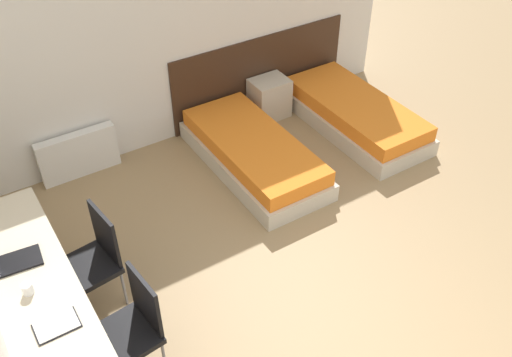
{
  "coord_description": "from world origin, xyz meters",
  "views": [
    {
      "loc": [
        -2.25,
        -1.37,
        4.01
      ],
      "look_at": [
        0.0,
        2.17,
        0.55
      ],
      "focal_mm": 40.0,
      "sensor_mm": 36.0,
      "label": 1
    }
  ],
  "objects_px": {
    "bed_near_door": "(355,115)",
    "nightstand": "(269,98)",
    "chair_near_notebook": "(132,325)",
    "chair_near_laptop": "(94,257)",
    "laptop": "(9,258)",
    "bed_near_window": "(254,153)"
  },
  "relations": [
    {
      "from": "bed_near_window",
      "to": "chair_near_laptop",
      "type": "height_order",
      "value": "chair_near_laptop"
    },
    {
      "from": "chair_near_notebook",
      "to": "chair_near_laptop",
      "type": "bearing_deg",
      "value": 84.17
    },
    {
      "from": "chair_near_notebook",
      "to": "laptop",
      "type": "bearing_deg",
      "value": 120.64
    },
    {
      "from": "laptop",
      "to": "nightstand",
      "type": "bearing_deg",
      "value": 31.21
    },
    {
      "from": "nightstand",
      "to": "laptop",
      "type": "relative_size",
      "value": 1.4
    },
    {
      "from": "bed_near_window",
      "to": "laptop",
      "type": "distance_m",
      "value": 2.92
    },
    {
      "from": "nightstand",
      "to": "laptop",
      "type": "height_order",
      "value": "laptop"
    },
    {
      "from": "nightstand",
      "to": "laptop",
      "type": "xyz_separation_m",
      "value": [
        -3.44,
        -1.66,
        0.6
      ]
    },
    {
      "from": "bed_near_door",
      "to": "nightstand",
      "type": "bearing_deg",
      "value": 132.75
    },
    {
      "from": "bed_near_door",
      "to": "chair_near_laptop",
      "type": "relative_size",
      "value": 2.08
    },
    {
      "from": "chair_near_notebook",
      "to": "nightstand",
      "type": "bearing_deg",
      "value": 34.97
    },
    {
      "from": "bed_near_window",
      "to": "chair_near_notebook",
      "type": "height_order",
      "value": "chair_near_notebook"
    },
    {
      "from": "nightstand",
      "to": "chair_near_notebook",
      "type": "distance_m",
      "value": 3.77
    },
    {
      "from": "bed_near_window",
      "to": "laptop",
      "type": "relative_size",
      "value": 5.37
    },
    {
      "from": "chair_near_notebook",
      "to": "bed_near_door",
      "type": "bearing_deg",
      "value": 19.09
    },
    {
      "from": "bed_near_door",
      "to": "chair_near_notebook",
      "type": "bearing_deg",
      "value": -155.06
    },
    {
      "from": "chair_near_laptop",
      "to": "laptop",
      "type": "height_order",
      "value": "laptop"
    },
    {
      "from": "bed_near_window",
      "to": "chair_near_notebook",
      "type": "xyz_separation_m",
      "value": [
        -2.11,
        -1.66,
        0.33
      ]
    },
    {
      "from": "nightstand",
      "to": "laptop",
      "type": "bearing_deg",
      "value": -154.26
    },
    {
      "from": "chair_near_laptop",
      "to": "bed_near_window",
      "type": "bearing_deg",
      "value": 15.07
    },
    {
      "from": "chair_near_notebook",
      "to": "laptop",
      "type": "xyz_separation_m",
      "value": [
        -0.59,
        0.8,
        0.34
      ]
    },
    {
      "from": "bed_near_door",
      "to": "chair_near_laptop",
      "type": "xyz_separation_m",
      "value": [
        -3.58,
        -0.86,
        0.33
      ]
    }
  ]
}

